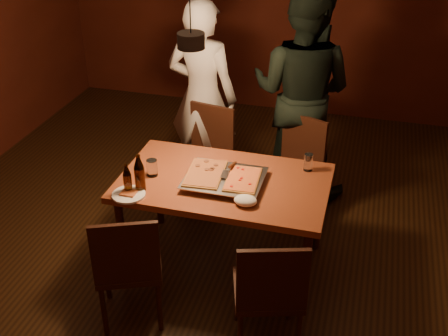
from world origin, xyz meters
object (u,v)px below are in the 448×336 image
(chair_near_left, at_px, (128,260))
(beer_bottle_a, at_px, (127,178))
(plate_slice, at_px, (129,194))
(dining_table, at_px, (224,189))
(beer_bottle_b, at_px, (139,173))
(chair_far_left, at_px, (207,147))
(chair_far_right, at_px, (296,159))
(pizza_tray, at_px, (224,180))
(diner_white, at_px, (202,97))
(diner_dark, at_px, (301,93))
(pendant_lamp, at_px, (191,39))
(chair_near_right, at_px, (270,286))

(chair_near_left, distance_m, beer_bottle_a, 0.58)
(beer_bottle_a, relative_size, plate_slice, 0.95)
(dining_table, height_order, beer_bottle_b, beer_bottle_b)
(chair_far_left, relative_size, beer_bottle_b, 1.78)
(chair_far_right, relative_size, beer_bottle_a, 2.51)
(pizza_tray, bearing_deg, diner_white, 119.17)
(chair_far_right, distance_m, diner_dark, 0.61)
(pizza_tray, bearing_deg, chair_near_left, -115.93)
(chair_far_left, distance_m, diner_dark, 0.95)
(dining_table, xyz_separation_m, diner_white, (-0.51, 1.11, 0.21))
(diner_white, relative_size, diner_dark, 0.92)
(pizza_tray, xyz_separation_m, beer_bottle_a, (-0.61, -0.29, 0.09))
(diner_dark, bearing_deg, beer_bottle_a, 70.95)
(chair_far_right, relative_size, beer_bottle_b, 1.99)
(diner_dark, bearing_deg, pendant_lamp, 76.67)
(dining_table, distance_m, chair_near_left, 0.90)
(chair_near_left, relative_size, diner_dark, 0.29)
(dining_table, height_order, chair_near_right, chair_near_right)
(chair_near_left, xyz_separation_m, pizza_tray, (0.44, 0.74, 0.24))
(chair_near_left, distance_m, diner_white, 1.92)
(beer_bottle_a, xyz_separation_m, diner_white, (0.09, 1.44, 0.02))
(plate_slice, distance_m, diner_white, 1.49)
(beer_bottle_a, bearing_deg, chair_far_left, 79.70)
(beer_bottle_a, distance_m, plate_slice, 0.11)
(chair_far_left, xyz_separation_m, chair_far_right, (0.79, -0.01, 0.00))
(pizza_tray, bearing_deg, plate_slice, -145.76)
(beer_bottle_b, relative_size, diner_dark, 0.14)
(pizza_tray, distance_m, diner_dark, 1.36)
(pizza_tray, distance_m, diner_white, 1.26)
(chair_near_right, relative_size, beer_bottle_b, 1.89)
(chair_far_left, relative_size, beer_bottle_a, 2.24)
(pizza_tray, distance_m, beer_bottle_a, 0.68)
(dining_table, relative_size, diner_white, 0.85)
(plate_slice, bearing_deg, beer_bottle_a, 114.69)
(dining_table, xyz_separation_m, pendant_lamp, (-0.23, 0.02, 1.08))
(pizza_tray, height_order, beer_bottle_b, beer_bottle_b)
(chair_far_right, bearing_deg, pizza_tray, 88.94)
(plate_slice, bearing_deg, chair_far_right, 50.68)
(dining_table, height_order, pendant_lamp, pendant_lamp)
(pizza_tray, bearing_deg, chair_far_right, 70.40)
(chair_far_left, distance_m, diner_white, 0.46)
(chair_far_left, xyz_separation_m, plate_slice, (-0.19, -1.21, 0.22))
(dining_table, relative_size, pizza_tray, 2.73)
(chair_near_left, relative_size, diner_white, 0.31)
(chair_far_right, bearing_deg, chair_near_left, 85.93)
(chair_far_left, height_order, plate_slice, chair_far_left)
(chair_far_right, height_order, beer_bottle_b, beer_bottle_b)
(chair_far_right, height_order, diner_dark, diner_dark)
(chair_near_left, relative_size, plate_slice, 2.39)
(pizza_tray, bearing_deg, diner_dark, 80.15)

